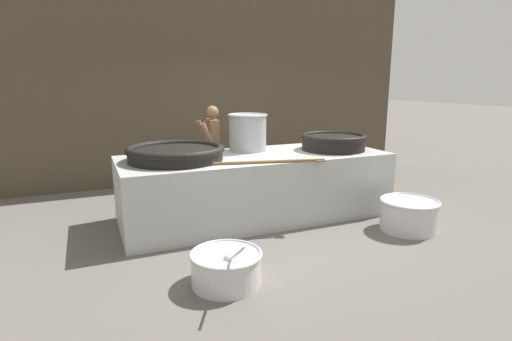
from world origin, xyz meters
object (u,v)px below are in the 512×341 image
object	(u,v)px
cook	(212,148)
prep_bowl_vegetables	(226,267)
giant_wok_near	(176,153)
prep_bowl_meat	(409,214)
giant_wok_far	(333,141)
stock_pot	(248,132)

from	to	relation	value
cook	prep_bowl_vegetables	distance (m)	3.18
giant_wok_near	prep_bowl_meat	bearing A→B (deg)	-26.10
giant_wok_near	giant_wok_far	distance (m)	2.41
giant_wok_far	cook	world-z (taller)	cook
giant_wok_far	prep_bowl_meat	bearing A→B (deg)	-73.35
stock_pot	prep_bowl_vegetables	xyz separation A→B (m)	(-1.10, -2.15, -1.03)
giant_wok_near	giant_wok_far	xyz separation A→B (m)	(2.41, -0.10, 0.03)
stock_pot	prep_bowl_vegetables	distance (m)	2.63
prep_bowl_meat	giant_wok_near	bearing A→B (deg)	153.90
giant_wok_far	prep_bowl_meat	distance (m)	1.55
giant_wok_near	cook	size ratio (longest dim) A/B	0.83
stock_pot	prep_bowl_meat	size ratio (longest dim) A/B	0.78
cook	prep_bowl_vegetables	bearing A→B (deg)	82.17
stock_pot	giant_wok_far	bearing A→B (deg)	-20.31
giant_wok_far	stock_pot	bearing A→B (deg)	159.69
giant_wok_near	prep_bowl_meat	xyz separation A→B (m)	(2.79, -1.37, -0.80)
giant_wok_far	prep_bowl_meat	xyz separation A→B (m)	(0.38, -1.26, -0.82)
stock_pot	prep_bowl_meat	xyz separation A→B (m)	(1.61, -1.72, -0.98)
giant_wok_far	cook	bearing A→B (deg)	139.57
stock_pot	cook	size ratio (longest dim) A/B	0.38
giant_wok_near	stock_pot	xyz separation A→B (m)	(1.18, 0.35, 0.18)
giant_wok_far	prep_bowl_vegetables	bearing A→B (deg)	-144.02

